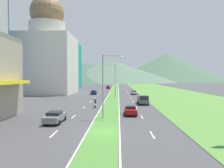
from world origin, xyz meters
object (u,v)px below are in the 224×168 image
object	(u,v)px
car_1	(55,117)
car_3	(108,87)
pickup_truck_0	(143,100)
street_lamp_near	(105,82)
car_2	(134,92)
car_4	(94,92)
car_0	(131,110)
street_lamp_mid	(114,78)
motorcycle_rider	(95,104)

from	to	relation	value
car_1	car_3	size ratio (longest dim) A/B	0.99
car_1	pickup_truck_0	xyz separation A→B (m)	(13.56, 18.86, 0.21)
street_lamp_near	car_3	xyz separation A→B (m)	(-3.27, 76.60, -4.45)
car_2	pickup_truck_0	world-z (taller)	pickup_truck_0
car_1	car_4	xyz separation A→B (m)	(-0.23, 45.17, -0.05)
street_lamp_near	car_0	world-z (taller)	street_lamp_near
car_1	car_0	bearing A→B (deg)	-59.26
car_1	pickup_truck_0	size ratio (longest dim) A/B	0.88
street_lamp_mid	car_0	world-z (taller)	street_lamp_mid
street_lamp_near	car_1	distance (m)	8.26
car_0	motorcycle_rider	xyz separation A→B (m)	(-6.38, 7.69, 0.00)
street_lamp_near	car_1	size ratio (longest dim) A/B	1.92
street_lamp_near	car_4	world-z (taller)	street_lamp_near
car_2	car_4	world-z (taller)	car_4
pickup_truck_0	motorcycle_rider	world-z (taller)	pickup_truck_0
car_0	car_1	size ratio (longest dim) A/B	0.87
car_2	car_3	size ratio (longest dim) A/B	1.00
street_lamp_near	car_2	world-z (taller)	street_lamp_near
car_1	car_2	distance (m)	47.48
pickup_truck_0	car_4	bearing A→B (deg)	-152.33
car_0	car_2	xyz separation A→B (m)	(3.42, 39.49, -0.04)
street_lamp_near	car_4	xyz separation A→B (m)	(-6.57, 42.36, -4.53)
car_2	pickup_truck_0	distance (m)	26.65
car_0	street_lamp_near	bearing A→B (deg)	-49.70
pickup_truck_0	motorcycle_rider	distance (m)	11.10
street_lamp_near	car_3	bearing A→B (deg)	92.44
car_1	car_2	size ratio (longest dim) A/B	0.99
street_lamp_near	car_1	xyz separation A→B (m)	(-6.34, -2.81, -4.48)
car_4	street_lamp_near	bearing A→B (deg)	-171.18
street_lamp_near	car_3	distance (m)	76.80
car_0	car_4	world-z (taller)	car_0
car_0	motorcycle_rider	size ratio (longest dim) A/B	2.05
car_2	motorcycle_rider	xyz separation A→B (m)	(-9.80, -31.81, 0.04)
car_4	motorcycle_rider	world-z (taller)	motorcycle_rider
street_lamp_mid	car_1	bearing A→B (deg)	-101.84
car_2	street_lamp_mid	bearing A→B (deg)	-28.10
car_2	car_4	distance (m)	13.77
car_4	pickup_truck_0	distance (m)	29.70
car_4	motorcycle_rider	xyz separation A→B (m)	(3.96, -31.47, 0.02)
car_2	car_4	xyz separation A→B (m)	(-13.76, -0.34, 0.02)
car_1	motorcycle_rider	bearing A→B (deg)	-15.24
car_2	car_1	bearing A→B (deg)	-16.56
car_4	car_2	bearing A→B (deg)	-88.59
street_lamp_mid	car_0	distance (m)	27.79
car_0	car_1	world-z (taller)	car_1
street_lamp_mid	car_1	xyz separation A→B (m)	(-6.96, -33.20, -4.78)
pickup_truck_0	car_2	bearing A→B (deg)	-179.93
street_lamp_near	motorcycle_rider	xyz separation A→B (m)	(-2.61, 10.89, -4.50)
pickup_truck_0	motorcycle_rider	xyz separation A→B (m)	(-9.83, -5.16, -0.24)
car_0	motorcycle_rider	bearing A→B (deg)	-140.29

